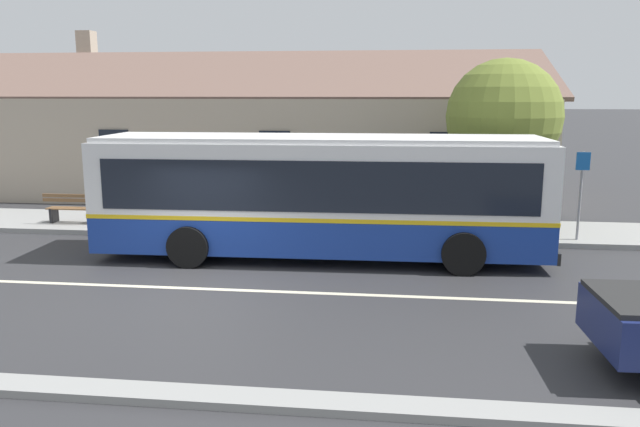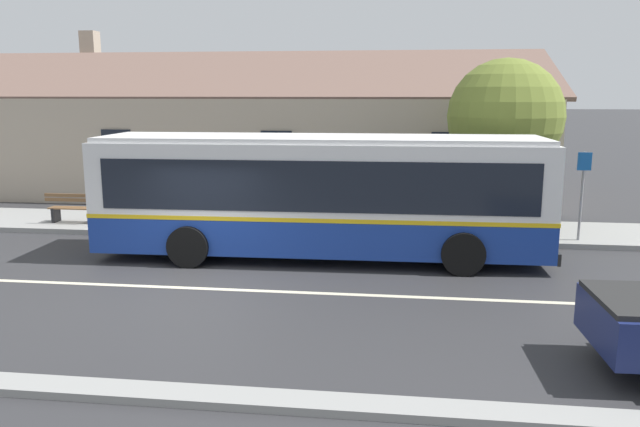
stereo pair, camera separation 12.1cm
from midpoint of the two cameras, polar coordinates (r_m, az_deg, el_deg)
ground_plane at (r=13.67m, az=-11.84°, el=-6.69°), size 300.00×300.00×0.00m
sidewalk_far at (r=19.23m, az=-6.07°, el=-1.13°), size 60.00×3.00×0.15m
curb_near at (r=9.61m, az=-21.35°, el=-14.69°), size 60.00×0.50×0.12m
lane_divider_stripe at (r=13.67m, az=-11.84°, el=-6.67°), size 60.00×0.16×0.01m
community_building at (r=27.99m, az=-7.74°, el=6.75°), size 25.97×10.76×6.86m
transit_bus at (r=15.50m, az=0.29°, el=1.89°), size 11.11×2.93×3.05m
bench_by_building at (r=20.57m, az=-21.45°, el=0.34°), size 1.56×0.51×0.94m
bench_down_street at (r=19.38m, az=-11.85°, el=0.26°), size 1.60×0.51×0.94m
street_tree_primary at (r=19.31m, az=16.65°, el=8.11°), size 3.35×3.35×5.09m
bus_stop_sign at (r=18.15m, az=23.05°, el=2.34°), size 0.36×0.07×2.40m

